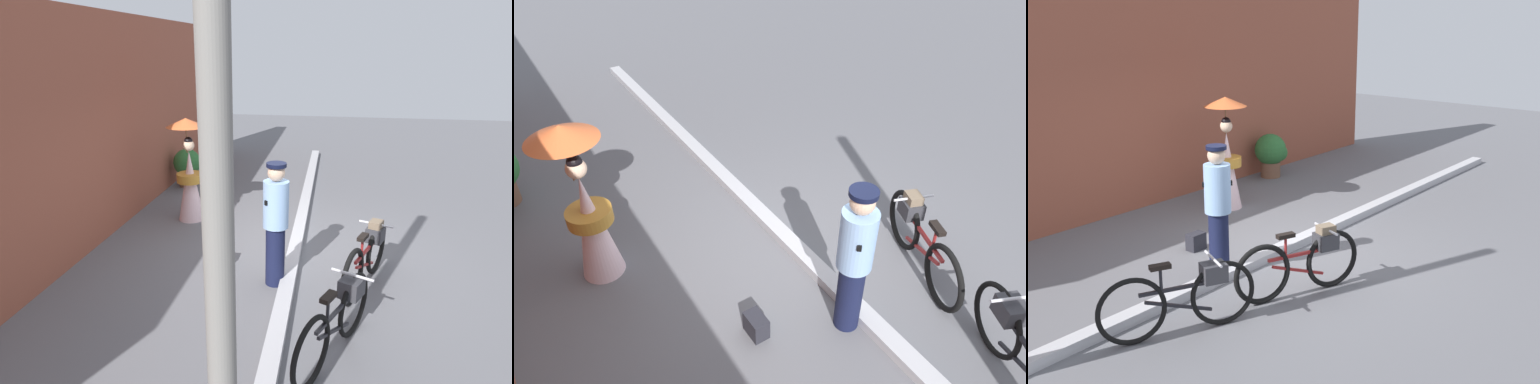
{
  "view_description": "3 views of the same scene",
  "coord_description": "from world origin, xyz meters",
  "views": [
    {
      "loc": [
        -6.37,
        -0.51,
        3.1
      ],
      "look_at": [
        0.46,
        0.69,
        0.85
      ],
      "focal_mm": 31.29,
      "sensor_mm": 36.0,
      "label": 1
    },
    {
      "loc": [
        -3.21,
        2.61,
        4.05
      ],
      "look_at": [
        0.35,
        0.29,
        0.94
      ],
      "focal_mm": 33.52,
      "sensor_mm": 36.0,
      "label": 2
    },
    {
      "loc": [
        -6.52,
        -5.37,
        3.4
      ],
      "look_at": [
        0.33,
        0.13,
        0.82
      ],
      "focal_mm": 45.42,
      "sensor_mm": 36.0,
      "label": 3
    }
  ],
  "objects": [
    {
      "name": "sidewalk_curb",
      "position": [
        0.0,
        0.0,
        0.06
      ],
      "size": [
        14.0,
        0.2,
        0.12
      ],
      "primitive_type": "cube",
      "color": "#B2B2B7",
      "rests_on": "ground_plane"
    },
    {
      "name": "person_with_parasol",
      "position": [
        1.2,
        2.07,
        0.92
      ],
      "size": [
        0.72,
        0.72,
        1.9
      ],
      "color": "silver",
      "rests_on": "ground_plane"
    },
    {
      "name": "bicycle_near_officer",
      "position": [
        -2.32,
        -0.64,
        0.42
      ],
      "size": [
        1.6,
        0.78,
        0.83
      ],
      "color": "black",
      "rests_on": "ground_plane"
    },
    {
      "name": "building_wall",
      "position": [
        0.0,
        3.41,
        1.84
      ],
      "size": [
        14.0,
        0.4,
        3.68
      ],
      "primitive_type": "cube",
      "color": "brown",
      "rests_on": "ground_plane"
    },
    {
      "name": "potted_plant_by_door",
      "position": [
        3.25,
        2.79,
        0.5
      ],
      "size": [
        0.65,
        0.64,
        0.88
      ],
      "color": "brown",
      "rests_on": "ground_plane"
    },
    {
      "name": "bicycle_far_side",
      "position": [
        -0.75,
        -1.04,
        0.43
      ],
      "size": [
        1.61,
        0.72,
        0.82
      ],
      "color": "black",
      "rests_on": "ground_plane"
    },
    {
      "name": "person_officer",
      "position": [
        -0.94,
        0.18,
        0.91
      ],
      "size": [
        0.34,
        0.34,
        1.71
      ],
      "color": "#141938",
      "rests_on": "ground_plane"
    },
    {
      "name": "backpack_on_pavement",
      "position": [
        -0.55,
        1.03,
        0.13
      ],
      "size": [
        0.26,
        0.17,
        0.25
      ],
      "color": "#26262D",
      "rests_on": "ground_plane"
    },
    {
      "name": "ground_plane",
      "position": [
        0.0,
        0.0,
        0.0
      ],
      "size": [
        30.0,
        30.0,
        0.0
      ],
      "primitive_type": "plane",
      "color": "slate"
    }
  ]
}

